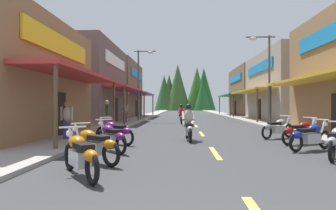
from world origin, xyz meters
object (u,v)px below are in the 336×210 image
motorcycle_parked_right_0 (336,141)px  motorcycle_parked_left_3 (114,132)px  rider_cruising_trailing (181,116)px  streetlamp_left (141,76)px  motorcycle_parked_left_0 (80,154)px  pedestrian_by_shop (125,111)px  streetlamp_right (265,68)px  motorcycle_parked_right_2 (301,132)px  pedestrian_browsing (67,118)px  motorcycle_parked_left_2 (111,136)px  motorcycle_parked_left_1 (93,145)px  rider_cruising_lead (188,125)px  motorcycle_parked_right_3 (278,128)px  pedestrian_waiting (107,112)px  motorcycle_parked_right_1 (310,136)px

motorcycle_parked_right_0 → motorcycle_parked_left_3: bearing=106.0°
motorcycle_parked_left_3 → rider_cruising_trailing: bearing=-66.9°
streetlamp_left → rider_cruising_trailing: bearing=-35.2°
motorcycle_parked_left_0 → pedestrian_by_shop: 17.15m
streetlamp_right → rider_cruising_trailing: bearing=149.8°
motorcycle_parked_right_0 → motorcycle_parked_right_2: 2.92m
streetlamp_right → pedestrian_by_shop: (-10.32, 2.97, -3.03)m
rider_cruising_trailing → pedestrian_browsing: size_ratio=1.28×
motorcycle_parked_left_2 → motorcycle_parked_left_1: bearing=140.8°
rider_cruising_lead → motorcycle_parked_right_3: bearing=-80.3°
motorcycle_parked_left_1 → motorcycle_parked_left_3: size_ratio=0.99×
motorcycle_parked_right_2 → pedestrian_by_shop: size_ratio=1.06×
motorcycle_parked_right_0 → pedestrian_by_shop: pedestrian_by_shop is taller
motorcycle_parked_left_1 → streetlamp_right: bearing=-86.5°
motorcycle_parked_right_3 → motorcycle_parked_left_0: (-6.48, -7.25, 0.00)m
streetlamp_left → motorcycle_parked_right_3: bearing=-57.7°
motorcycle_parked_left_1 → motorcycle_parked_left_3: bearing=-49.3°
streetlamp_right → pedestrian_by_shop: size_ratio=3.52×
motorcycle_parked_left_3 → pedestrian_waiting: pedestrian_waiting is taller
motorcycle_parked_left_1 → rider_cruising_trailing: bearing=-62.1°
streetlamp_right → motorcycle_parked_right_0: size_ratio=3.53×
motorcycle_parked_left_1 → rider_cruising_trailing: (2.30, 15.92, 0.17)m
streetlamp_right → motorcycle_parked_left_0: streetlamp_right is taller
motorcycle_parked_left_3 → pedestrian_browsing: bearing=18.4°
motorcycle_parked_left_1 → pedestrian_waiting: size_ratio=0.99×
motorcycle_parked_right_2 → pedestrian_browsing: bearing=147.9°
motorcycle_parked_right_0 → motorcycle_parked_left_0: same height
motorcycle_parked_right_2 → pedestrian_waiting: size_ratio=1.05×
motorcycle_parked_right_1 → pedestrian_by_shop: bearing=92.5°
motorcycle_parked_left_1 → rider_cruising_lead: bearing=-82.1°
motorcycle_parked_right_0 → rider_cruising_trailing: bearing=52.9°
streetlamp_right → pedestrian_waiting: (-10.33, -2.48, -3.02)m
streetlamp_right → motorcycle_parked_right_1: (-1.46, -10.17, -3.59)m
motorcycle_parked_right_2 → streetlamp_right: bearing=52.4°
rider_cruising_lead → pedestrian_browsing: bearing=92.7°
motorcycle_parked_right_3 → motorcycle_parked_left_1: (-6.66, -5.82, 0.00)m
motorcycle_parked_right_1 → motorcycle_parked_left_0: same height
streetlamp_left → pedestrian_waiting: streetlamp_left is taller
motorcycle_parked_right_3 → pedestrian_browsing: size_ratio=1.10×
streetlamp_left → motorcycle_parked_left_3: streetlamp_left is taller
streetlamp_left → motorcycle_parked_left_0: 20.32m
streetlamp_left → pedestrian_by_shop: (-0.93, -2.95, -3.15)m
streetlamp_right → motorcycle_parked_right_0: 12.18m
rider_cruising_lead → pedestrian_waiting: (-4.88, 5.25, 0.40)m
rider_cruising_trailing → pedestrian_by_shop: size_ratio=1.20×
pedestrian_waiting → pedestrian_browsing: bearing=-121.1°
pedestrian_browsing → pedestrian_by_shop: bearing=8.1°
motorcycle_parked_right_2 → motorcycle_parked_left_3: 7.21m
motorcycle_parked_left_3 → pedestrian_by_shop: size_ratio=1.01×
streetlamp_right → pedestrian_waiting: size_ratio=3.48×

